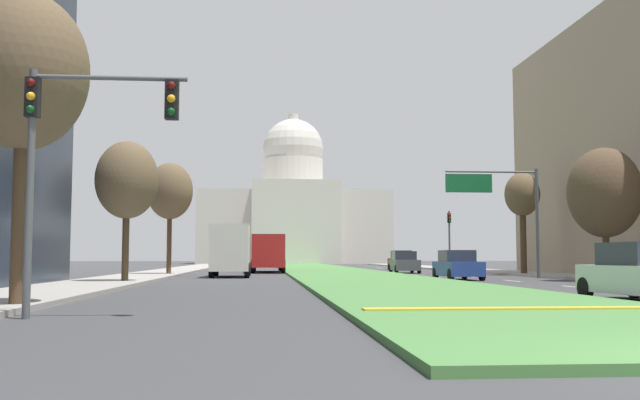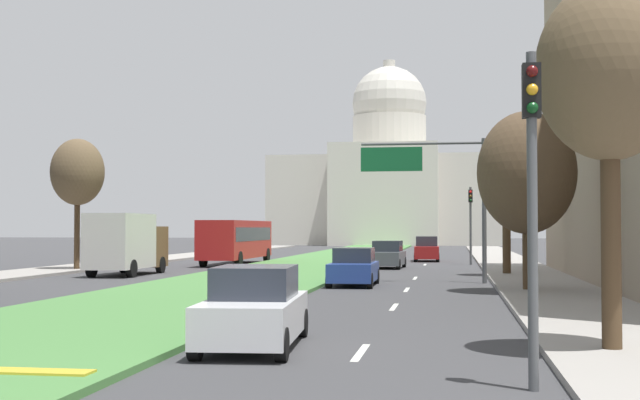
{
  "view_description": "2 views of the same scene",
  "coord_description": "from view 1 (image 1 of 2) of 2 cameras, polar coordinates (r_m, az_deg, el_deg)",
  "views": [
    {
      "loc": [
        -5.66,
        -7.4,
        1.28
      ],
      "look_at": [
        -1.69,
        41.29,
        5.15
      ],
      "focal_mm": 40.03,
      "sensor_mm": 36.0,
      "label": 1
    },
    {
      "loc": [
        9.25,
        -5.42,
        2.49
      ],
      "look_at": [
        1.39,
        45.61,
        4.14
      ],
      "focal_mm": 48.29,
      "sensor_mm": 36.0,
      "label": 2
    }
  ],
  "objects": [
    {
      "name": "grass_median",
      "position": [
        62.99,
        0.5,
        -5.64
      ],
      "size": [
        7.8,
        110.66,
        0.14
      ],
      "primitive_type": "cube",
      "color": "#4C8442",
      "rests_on": "ground_plane"
    },
    {
      "name": "sedan_distant",
      "position": [
        55.6,
        6.76,
        -5.01
      ],
      "size": [
        2.11,
        4.25,
        1.68
      ],
      "color": "#4C5156",
      "rests_on": "ground_plane"
    },
    {
      "name": "capitol_building",
      "position": [
        129.83,
        -2.16,
        -1.21
      ],
      "size": [
        33.59,
        24.01,
        27.56
      ],
      "color": "beige",
      "rests_on": "ground_plane"
    },
    {
      "name": "sidewalk_left",
      "position": [
        57.06,
        -12.08,
        -5.65
      ],
      "size": [
        4.0,
        110.66,
        0.15
      ],
      "primitive_type": "cube",
      "color": "#9E9991",
      "rests_on": "ground_plane"
    },
    {
      "name": "traffic_light_near_left",
      "position": [
        15.85,
        -19.16,
        4.86
      ],
      "size": [
        3.34,
        0.35,
        5.2
      ],
      "color": "#515456",
      "rests_on": "ground_plane"
    },
    {
      "name": "street_tree_left_mid",
      "position": [
        34.88,
        -15.18,
        1.5
      ],
      "size": [
        2.94,
        2.94,
        6.73
      ],
      "color": "#4C3823",
      "rests_on": "ground_plane"
    },
    {
      "name": "lane_dashes_right",
      "position": [
        54.04,
        9.41,
        -5.83
      ],
      "size": [
        0.16,
        63.24,
        0.01
      ],
      "color": "silver",
      "rests_on": "ground_plane"
    },
    {
      "name": "street_tree_left_near",
      "position": [
        19.12,
        -22.62,
        9.39
      ],
      "size": [
        3.12,
        3.12,
        7.76
      ],
      "color": "#4C3823",
      "rests_on": "ground_plane"
    },
    {
      "name": "street_tree_left_far",
      "position": [
        48.66,
        -11.9,
        0.66
      ],
      "size": [
        3.03,
        3.03,
        7.54
      ],
      "color": "#4C3823",
      "rests_on": "ground_plane"
    },
    {
      "name": "sedan_far_horizon",
      "position": [
        67.27,
        6.53,
        -4.87
      ],
      "size": [
        1.94,
        4.48,
        1.84
      ],
      "color": "maroon",
      "rests_on": "ground_plane"
    },
    {
      "name": "street_tree_right_far",
      "position": [
        50.39,
        15.87,
        0.28
      ],
      "size": [
        2.37,
        2.37,
        6.99
      ],
      "color": "#4C3823",
      "rests_on": "ground_plane"
    },
    {
      "name": "median_curb_nose",
      "position": [
        16.17,
        16.0,
        -8.32
      ],
      "size": [
        7.02,
        0.5,
        0.04
      ],
      "primitive_type": "cube",
      "color": "gold",
      "rests_on": "grass_median"
    },
    {
      "name": "street_tree_right_mid",
      "position": [
        39.82,
        21.78,
        0.53
      ],
      "size": [
        3.75,
        3.75,
        6.94
      ],
      "color": "#4C3823",
      "rests_on": "ground_plane"
    },
    {
      "name": "box_truck_delivery",
      "position": [
        44.86,
        -7.14,
        -3.99
      ],
      "size": [
        2.4,
        6.4,
        3.2
      ],
      "color": "brown",
      "rests_on": "ground_plane"
    },
    {
      "name": "traffic_light_far_right",
      "position": [
        62.5,
        10.3,
        -2.6
      ],
      "size": [
        0.28,
        0.35,
        5.2
      ],
      "color": "#515456",
      "rests_on": "ground_plane"
    },
    {
      "name": "sedan_midblock",
      "position": [
        40.03,
        10.94,
        -5.19
      ],
      "size": [
        1.92,
        4.14,
        1.63
      ],
      "color": "navy",
      "rests_on": "ground_plane"
    },
    {
      "name": "overhead_guide_sign",
      "position": [
        43.61,
        14.37,
        0.04
      ],
      "size": [
        5.64,
        0.2,
        6.5
      ],
      "color": "#515456",
      "rests_on": "ground_plane"
    },
    {
      "name": "sidewalk_right",
      "position": [
        59.58,
        13.62,
        -5.57
      ],
      "size": [
        4.0,
        110.66,
        0.15
      ],
      "primitive_type": "cube",
      "color": "#9E9991",
      "rests_on": "ground_plane"
    },
    {
      "name": "city_bus",
      "position": [
        58.51,
        -4.19,
        -4.04
      ],
      "size": [
        2.62,
        11.0,
        2.95
      ],
      "color": "#B21E1E",
      "rests_on": "ground_plane"
    },
    {
      "name": "ground_plane",
      "position": [
        69.12,
        0.04,
        -5.6
      ],
      "size": [
        270.49,
        270.49,
        0.0
      ],
      "primitive_type": "plane",
      "color": "#3D3D3F"
    }
  ]
}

